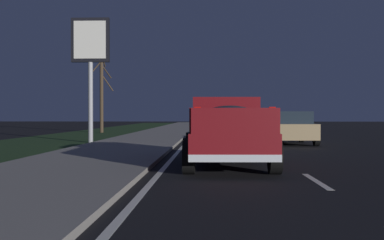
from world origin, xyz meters
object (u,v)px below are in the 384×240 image
Objects in this scene: pickup_truck at (227,130)px; sedan_white at (270,125)px; sedan_tan at (290,127)px; bare_tree_far at (102,92)px; gas_price_sign at (90,50)px.

sedan_white is at bearing -11.11° from pickup_truck.
sedan_tan is at bearing -18.88° from pickup_truck.
bare_tree_far is at bearing 20.42° from pickup_truck.
sedan_white is 14.47m from bare_tree_far.
sedan_tan is 10.51m from gas_price_sign.
sedan_white is 6.88m from sedan_tan.
sedan_tan is 18.98m from bare_tree_far.
pickup_truck reaches higher than sedan_white.
sedan_tan is at bearing -179.48° from sedan_white.
pickup_truck reaches higher than sedan_tan.
gas_price_sign is 13.73m from bare_tree_far.
sedan_white is at bearing 0.52° from sedan_tan.
pickup_truck is 1.23× the size of sedan_tan.
sedan_tan is 0.71× the size of bare_tree_far.
pickup_truck is 12.89m from gas_price_sign.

